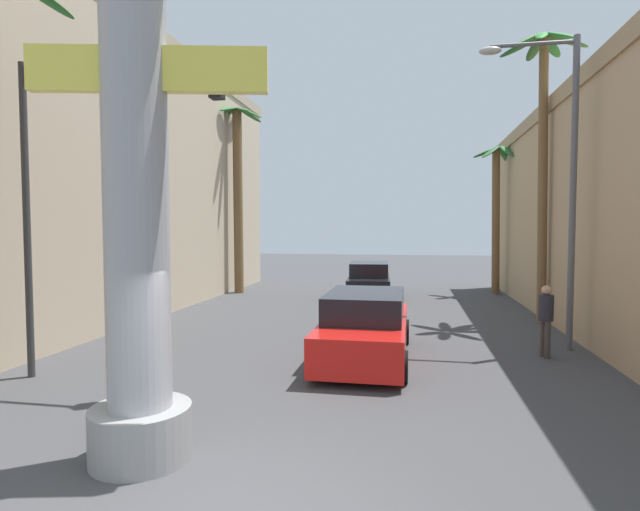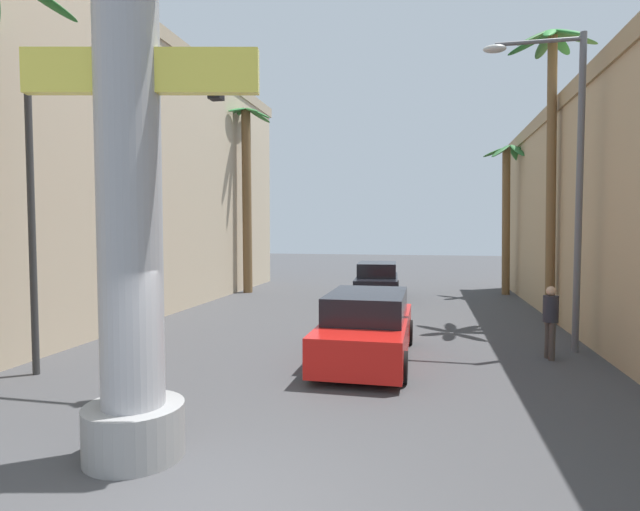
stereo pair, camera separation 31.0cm
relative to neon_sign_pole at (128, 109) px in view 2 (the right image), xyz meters
name	(u,v)px [view 2 (the right image)]	position (x,y,z in m)	size (l,w,h in m)	color
ground_plane	(351,331)	(1.62, 8.71, -4.57)	(87.42, 87.42, 0.00)	#424244
building_left	(59,171)	(-8.23, 8.74, 0.38)	(6.56, 26.27, 9.87)	#C6B293
neon_sign_pole	(128,109)	(0.00, 0.00, 0.00)	(3.32, 1.31, 10.11)	#9E9EA3
street_lamp	(565,163)	(7.06, 7.37, 0.05)	(2.38, 0.28, 7.73)	#59595E
traffic_light_mast	(91,159)	(-2.74, 2.95, -0.17)	(4.86, 0.32, 6.33)	#333333
car_lead	(367,327)	(2.45, 5.62, -3.83)	(2.01, 4.87, 1.56)	black
car_far	(377,281)	(1.70, 15.86, -3.84)	(2.10, 4.53, 1.56)	black
palm_tree_far_right	(507,204)	(7.37, 18.18, -0.44)	(2.47, 2.35, 6.85)	brown
palm_tree_mid_right	(551,130)	(7.57, 11.15, 1.55)	(2.70, 2.81, 9.24)	brown
palm_tree_far_left	(247,185)	(-4.54, 16.57, 0.53)	(2.52, 2.56, 8.74)	brown
pedestrian_mid_right	(551,317)	(6.61, 6.46, -3.57)	(0.41, 0.41, 1.70)	#3F3833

